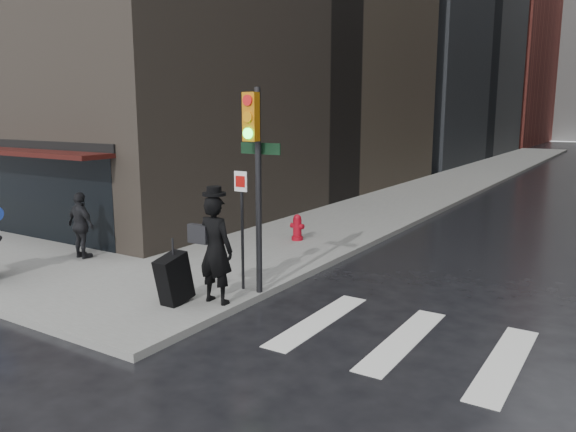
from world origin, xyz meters
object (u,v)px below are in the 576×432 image
object	(u,v)px
man_greycoat	(81,225)
fire_hydrant	(297,229)
man_overcoat	(207,254)
traffic_light	(254,163)

from	to	relation	value
man_greycoat	fire_hydrant	distance (m)	5.71
man_overcoat	fire_hydrant	world-z (taller)	man_overcoat
man_overcoat	traffic_light	size ratio (longest dim) A/B	0.56
man_greycoat	traffic_light	distance (m)	5.50
traffic_light	man_greycoat	bearing A→B (deg)	179.83
man_overcoat	traffic_light	xyz separation A→B (m)	(0.43, 0.94, 1.64)
man_greycoat	traffic_light	world-z (taller)	traffic_light
man_overcoat	traffic_light	bearing A→B (deg)	-115.01
man_greycoat	man_overcoat	bearing A→B (deg)	174.19
man_overcoat	traffic_light	world-z (taller)	traffic_light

